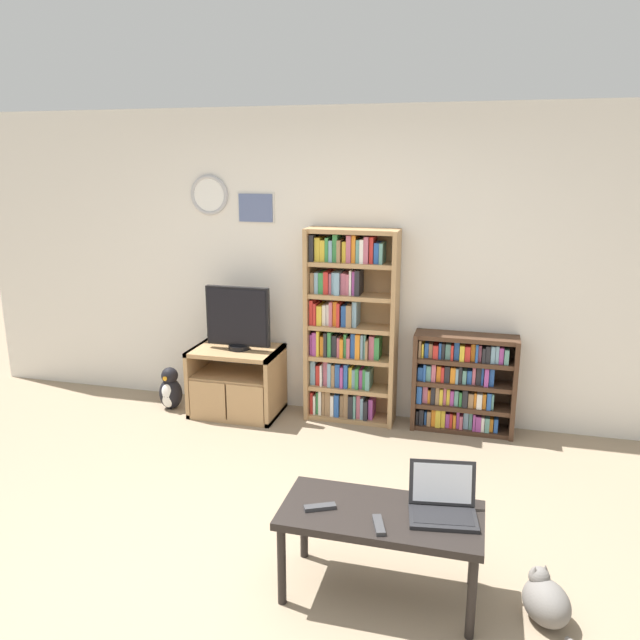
{
  "coord_description": "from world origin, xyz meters",
  "views": [
    {
      "loc": [
        1.13,
        -2.67,
        2.17
      ],
      "look_at": [
        0.07,
        1.32,
        1.11
      ],
      "focal_mm": 35.0,
      "sensor_mm": 36.0,
      "label": 1
    }
  ],
  "objects_px": {
    "remote_far_from_laptop": "(379,525)",
    "remote_near_laptop": "(320,507)",
    "penguin_figurine": "(170,390)",
    "tv_stand": "(236,381)",
    "laptop": "(443,503)",
    "television": "(238,319)",
    "cat": "(546,600)",
    "coffee_table": "(381,521)",
    "bookshelf_tall": "(347,328)",
    "bookshelf_short": "(461,383)"
  },
  "relations": [
    {
      "from": "coffee_table",
      "to": "laptop",
      "type": "height_order",
      "value": "laptop"
    },
    {
      "from": "remote_near_laptop",
      "to": "cat",
      "type": "distance_m",
      "value": 1.17
    },
    {
      "from": "remote_far_from_laptop",
      "to": "bookshelf_short",
      "type": "bearing_deg",
      "value": 65.22
    },
    {
      "from": "television",
      "to": "penguin_figurine",
      "type": "relative_size",
      "value": 1.45
    },
    {
      "from": "television",
      "to": "cat",
      "type": "xyz_separation_m",
      "value": [
        2.38,
        -2.0,
        -0.76
      ]
    },
    {
      "from": "coffee_table",
      "to": "remote_near_laptop",
      "type": "bearing_deg",
      "value": -169.96
    },
    {
      "from": "television",
      "to": "coffee_table",
      "type": "height_order",
      "value": "television"
    },
    {
      "from": "television",
      "to": "penguin_figurine",
      "type": "height_order",
      "value": "television"
    },
    {
      "from": "bookshelf_tall",
      "to": "remote_near_laptop",
      "type": "height_order",
      "value": "bookshelf_tall"
    },
    {
      "from": "television",
      "to": "bookshelf_short",
      "type": "distance_m",
      "value": 1.94
    },
    {
      "from": "laptop",
      "to": "bookshelf_tall",
      "type": "bearing_deg",
      "value": 105.87
    },
    {
      "from": "bookshelf_tall",
      "to": "laptop",
      "type": "relative_size",
      "value": 4.51
    },
    {
      "from": "bookshelf_tall",
      "to": "coffee_table",
      "type": "relative_size",
      "value": 1.63
    },
    {
      "from": "laptop",
      "to": "remote_far_from_laptop",
      "type": "bearing_deg",
      "value": -154.06
    },
    {
      "from": "bookshelf_tall",
      "to": "bookshelf_short",
      "type": "relative_size",
      "value": 1.99
    },
    {
      "from": "bookshelf_short",
      "to": "remote_near_laptop",
      "type": "height_order",
      "value": "bookshelf_short"
    },
    {
      "from": "coffee_table",
      "to": "laptop",
      "type": "relative_size",
      "value": 2.77
    },
    {
      "from": "bookshelf_tall",
      "to": "remote_far_from_laptop",
      "type": "bearing_deg",
      "value": -73.84
    },
    {
      "from": "tv_stand",
      "to": "coffee_table",
      "type": "distance_m",
      "value": 2.58
    },
    {
      "from": "laptop",
      "to": "cat",
      "type": "distance_m",
      "value": 0.67
    },
    {
      "from": "television",
      "to": "remote_near_laptop",
      "type": "distance_m",
      "value": 2.46
    },
    {
      "from": "cat",
      "to": "remote_far_from_laptop",
      "type": "bearing_deg",
      "value": 162.33
    },
    {
      "from": "tv_stand",
      "to": "remote_near_laptop",
      "type": "distance_m",
      "value": 2.46
    },
    {
      "from": "remote_far_from_laptop",
      "to": "penguin_figurine",
      "type": "height_order",
      "value": "remote_far_from_laptop"
    },
    {
      "from": "television",
      "to": "remote_near_laptop",
      "type": "relative_size",
      "value": 3.43
    },
    {
      "from": "laptop",
      "to": "penguin_figurine",
      "type": "distance_m",
      "value": 3.18
    },
    {
      "from": "penguin_figurine",
      "to": "television",
      "type": "bearing_deg",
      "value": 4.79
    },
    {
      "from": "coffee_table",
      "to": "remote_far_from_laptop",
      "type": "height_order",
      "value": "remote_far_from_laptop"
    },
    {
      "from": "penguin_figurine",
      "to": "remote_far_from_laptop",
      "type": "bearing_deg",
      "value": -43.16
    },
    {
      "from": "bookshelf_short",
      "to": "remote_far_from_laptop",
      "type": "bearing_deg",
      "value": -97.13
    },
    {
      "from": "bookshelf_tall",
      "to": "remote_near_laptop",
      "type": "xyz_separation_m",
      "value": [
        0.36,
        -2.23,
        -0.32
      ]
    },
    {
      "from": "remote_far_from_laptop",
      "to": "penguin_figurine",
      "type": "relative_size",
      "value": 0.43
    },
    {
      "from": "coffee_table",
      "to": "cat",
      "type": "bearing_deg",
      "value": 0.9
    },
    {
      "from": "tv_stand",
      "to": "laptop",
      "type": "relative_size",
      "value": 2.08
    },
    {
      "from": "bookshelf_short",
      "to": "penguin_figurine",
      "type": "height_order",
      "value": "bookshelf_short"
    },
    {
      "from": "tv_stand",
      "to": "laptop",
      "type": "height_order",
      "value": "laptop"
    },
    {
      "from": "bookshelf_tall",
      "to": "cat",
      "type": "relative_size",
      "value": 3.73
    },
    {
      "from": "tv_stand",
      "to": "laptop",
      "type": "distance_m",
      "value": 2.74
    },
    {
      "from": "television",
      "to": "remote_far_from_laptop",
      "type": "relative_size",
      "value": 3.37
    },
    {
      "from": "coffee_table",
      "to": "remote_near_laptop",
      "type": "relative_size",
      "value": 6.17
    },
    {
      "from": "coffee_table",
      "to": "laptop",
      "type": "bearing_deg",
      "value": 11.53
    },
    {
      "from": "tv_stand",
      "to": "bookshelf_short",
      "type": "relative_size",
      "value": 0.92
    },
    {
      "from": "laptop",
      "to": "remote_near_laptop",
      "type": "bearing_deg",
      "value": -177.61
    },
    {
      "from": "bookshelf_tall",
      "to": "remote_far_from_laptop",
      "type": "xyz_separation_m",
      "value": [
        0.67,
        -2.31,
        -0.32
      ]
    },
    {
      "from": "tv_stand",
      "to": "cat",
      "type": "bearing_deg",
      "value": -39.68
    },
    {
      "from": "remote_far_from_laptop",
      "to": "remote_near_laptop",
      "type": "bearing_deg",
      "value": 147.87
    },
    {
      "from": "coffee_table",
      "to": "television",
      "type": "bearing_deg",
      "value": 127.95
    },
    {
      "from": "television",
      "to": "cat",
      "type": "height_order",
      "value": "television"
    },
    {
      "from": "remote_far_from_laptop",
      "to": "penguin_figurine",
      "type": "xyz_separation_m",
      "value": [
        -2.24,
        2.1,
        -0.3
      ]
    },
    {
      "from": "remote_near_laptop",
      "to": "cat",
      "type": "xyz_separation_m",
      "value": [
        1.11,
        0.07,
        -0.37
      ]
    }
  ]
}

